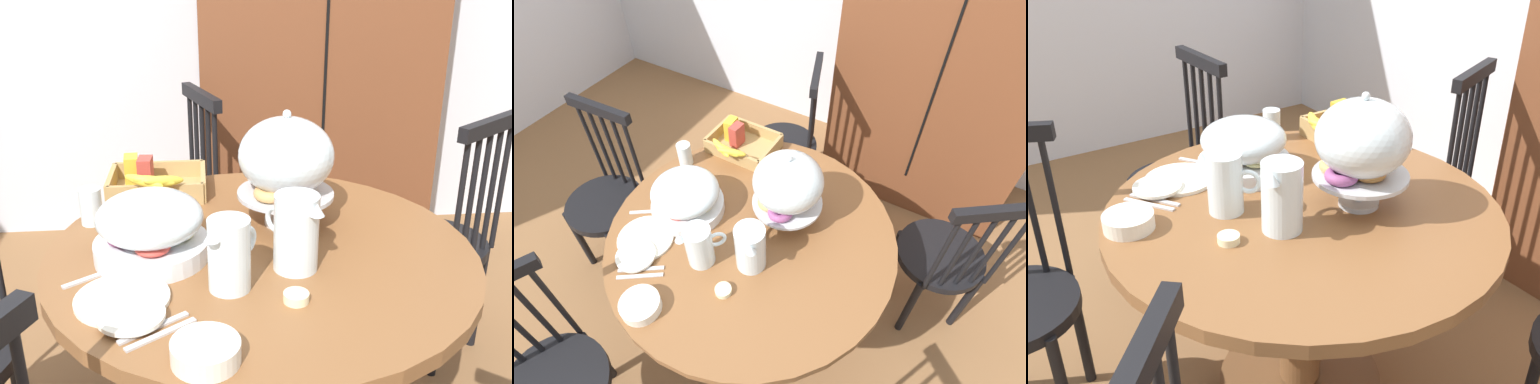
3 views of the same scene
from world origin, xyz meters
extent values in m
cube|color=brown|center=(0.43, 1.50, 0.95)|extent=(1.10, 0.56, 1.90)
cube|color=black|center=(0.43, 1.22, 1.04)|extent=(0.01, 0.01, 1.52)
cylinder|color=brown|center=(0.04, 0.09, 0.72)|extent=(1.16, 1.16, 0.04)
cylinder|color=brown|center=(0.04, 0.09, 0.39)|extent=(0.14, 0.14, 0.63)
cylinder|color=black|center=(0.75, 0.60, 0.45)|extent=(0.40, 0.40, 0.04)
cylinder|color=black|center=(0.78, 0.80, 0.23)|extent=(0.04, 0.04, 0.45)
cylinder|color=black|center=(0.55, 0.63, 0.23)|extent=(0.04, 0.04, 0.45)
cylinder|color=black|center=(0.94, 0.57, 0.23)|extent=(0.04, 0.04, 0.45)
cylinder|color=black|center=(0.72, 0.41, 0.23)|extent=(0.04, 0.04, 0.45)
cylinder|color=black|center=(0.96, 0.55, 0.69)|extent=(0.02, 0.02, 0.48)
cylinder|color=black|center=(0.90, 0.51, 0.69)|extent=(0.02, 0.02, 0.48)
cylinder|color=black|center=(0.84, 0.47, 0.69)|extent=(0.02, 0.02, 0.48)
cylinder|color=black|center=(0.79, 0.43, 0.69)|extent=(0.02, 0.02, 0.48)
cylinder|color=black|center=(0.73, 0.39, 0.69)|extent=(0.02, 0.02, 0.48)
cube|color=black|center=(0.84, 0.47, 0.95)|extent=(0.31, 0.24, 0.05)
cylinder|color=black|center=(-0.26, 0.91, 0.45)|extent=(0.40, 0.40, 0.04)
cylinder|color=black|center=(-0.44, 1.00, 0.23)|extent=(0.04, 0.04, 0.45)
cylinder|color=black|center=(-0.35, 0.73, 0.23)|extent=(0.04, 0.04, 0.45)
cylinder|color=black|center=(-0.18, 1.09, 0.23)|extent=(0.04, 0.04, 0.45)
cylinder|color=black|center=(-0.08, 0.83, 0.23)|extent=(0.04, 0.04, 0.45)
cylinder|color=black|center=(-0.16, 1.10, 0.69)|extent=(0.02, 0.02, 0.48)
cylinder|color=black|center=(-0.14, 1.03, 0.69)|extent=(0.02, 0.02, 0.48)
cylinder|color=black|center=(-0.11, 0.97, 0.69)|extent=(0.02, 0.02, 0.48)
cylinder|color=black|center=(-0.09, 0.90, 0.69)|extent=(0.02, 0.02, 0.48)
cylinder|color=black|center=(-0.06, 0.84, 0.69)|extent=(0.02, 0.02, 0.48)
cube|color=black|center=(-0.11, 0.97, 0.95)|extent=(0.16, 0.35, 0.05)
cylinder|color=silver|center=(0.12, 0.23, 0.75)|extent=(0.12, 0.12, 0.02)
cylinder|color=silver|center=(0.12, 0.23, 0.79)|extent=(0.03, 0.03, 0.09)
cylinder|color=silver|center=(0.12, 0.23, 0.84)|extent=(0.28, 0.28, 0.01)
torus|color=#B27033|center=(0.16, 0.23, 0.86)|extent=(0.10, 0.10, 0.03)
torus|color=#D19347|center=(0.13, 0.26, 0.86)|extent=(0.10, 0.10, 0.03)
torus|color=#935628|center=(0.08, 0.26, 0.86)|extent=(0.10, 0.10, 0.03)
torus|color=tan|center=(0.07, 0.18, 0.86)|extent=(0.10, 0.10, 0.03)
torus|color=#994C84|center=(0.13, 0.15, 0.86)|extent=(0.10, 0.10, 0.03)
ellipsoid|color=silver|center=(0.12, 0.23, 0.95)|extent=(0.27, 0.27, 0.22)
sphere|color=silver|center=(0.12, 0.23, 1.07)|extent=(0.02, 0.02, 0.02)
cylinder|color=silver|center=(-0.25, 0.06, 0.77)|extent=(0.30, 0.30, 0.05)
ellipsoid|color=beige|center=(-0.19, 0.07, 0.80)|extent=(0.09, 0.09, 0.03)
ellipsoid|color=#8CBF59|center=(-0.25, 0.13, 0.80)|extent=(0.09, 0.09, 0.03)
ellipsoid|color=#6B2D4C|center=(-0.32, 0.05, 0.80)|extent=(0.09, 0.09, 0.03)
ellipsoid|color=#CC3D33|center=(-0.25, -0.01, 0.80)|extent=(0.09, 0.09, 0.03)
ellipsoid|color=silver|center=(-0.25, 0.06, 0.85)|extent=(0.28, 0.28, 0.13)
cylinder|color=silver|center=(0.11, -0.03, 0.84)|extent=(0.11, 0.11, 0.20)
cylinder|color=orange|center=(0.11, -0.03, 0.81)|extent=(0.10, 0.10, 0.14)
cone|color=silver|center=(0.15, -0.09, 0.92)|extent=(0.05, 0.05, 0.03)
torus|color=silver|center=(0.07, 0.03, 0.85)|extent=(0.06, 0.07, 0.07)
cylinder|color=silver|center=(-0.06, -0.11, 0.83)|extent=(0.10, 0.10, 0.18)
cylinder|color=white|center=(-0.06, -0.11, 0.80)|extent=(0.09, 0.09, 0.12)
cone|color=silver|center=(-0.10, -0.16, 0.91)|extent=(0.05, 0.05, 0.03)
torus|color=silver|center=(-0.02, -0.06, 0.84)|extent=(0.06, 0.06, 0.07)
cube|color=tan|center=(-0.26, 0.51, 0.75)|extent=(0.30, 0.22, 0.01)
cube|color=tan|center=(-0.26, 0.40, 0.78)|extent=(0.30, 0.02, 0.07)
cube|color=tan|center=(-0.26, 0.62, 0.78)|extent=(0.30, 0.02, 0.07)
cube|color=tan|center=(-0.41, 0.51, 0.78)|extent=(0.02, 0.22, 0.07)
cube|color=tan|center=(-0.11, 0.51, 0.78)|extent=(0.02, 0.22, 0.07)
cube|color=gold|center=(-0.35, 0.53, 0.81)|extent=(0.05, 0.07, 0.11)
cube|color=#B23D33|center=(-0.30, 0.51, 0.81)|extent=(0.05, 0.07, 0.11)
ellipsoid|color=yellow|center=(-0.29, 0.37, 0.84)|extent=(0.14, 0.08, 0.05)
ellipsoid|color=yellow|center=(-0.26, 0.37, 0.84)|extent=(0.13, 0.03, 0.05)
ellipsoid|color=yellow|center=(-0.23, 0.37, 0.84)|extent=(0.14, 0.08, 0.05)
cylinder|color=white|center=(-0.31, -0.15, 0.75)|extent=(0.22, 0.22, 0.01)
cylinder|color=white|center=(-0.28, -0.23, 0.76)|extent=(0.15, 0.15, 0.01)
cylinder|color=white|center=(-0.12, -0.38, 0.76)|extent=(0.14, 0.14, 0.04)
cylinder|color=silver|center=(-0.44, 0.28, 0.80)|extent=(0.06, 0.06, 0.11)
cylinder|color=beige|center=(0.09, -0.19, 0.75)|extent=(0.06, 0.06, 0.02)
cube|color=silver|center=(-0.23, -0.26, 0.74)|extent=(0.15, 0.11, 0.01)
cube|color=silver|center=(-0.21, -0.29, 0.74)|extent=(0.15, 0.11, 0.01)
cube|color=silver|center=(-0.39, -0.03, 0.74)|extent=(0.15, 0.11, 0.01)
camera|label=1|loc=(-0.11, -1.33, 1.49)|focal=41.53mm
camera|label=2|loc=(0.59, -0.72, 2.05)|focal=28.42mm
camera|label=3|loc=(1.22, -0.75, 1.57)|focal=39.94mm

